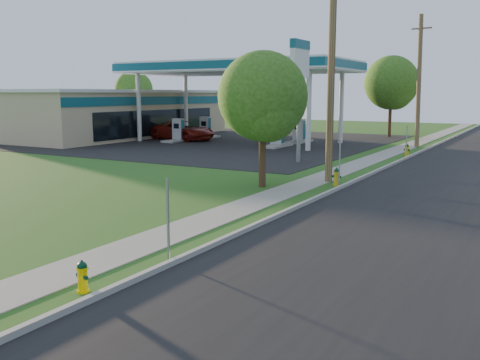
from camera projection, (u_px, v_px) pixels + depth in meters
name	position (u px, v px, depth m)	size (l,w,h in m)	color
ground_plane	(7.00, 326.00, 9.13)	(140.00, 140.00, 0.00)	#27591A
road	(409.00, 230.00, 15.46)	(8.00, 120.00, 0.02)	black
curb	(284.00, 213.00, 17.42)	(0.15, 120.00, 0.15)	#9B998F
sidewalk	(237.00, 209.00, 18.29)	(1.50, 120.00, 0.03)	gray
forecourt	(217.00, 141.00, 44.38)	(26.00, 28.00, 0.02)	black
utility_pole_mid	(331.00, 69.00, 23.17)	(1.40, 0.32, 9.80)	brown
utility_pole_far	(419.00, 81.00, 38.60)	(1.40, 0.32, 9.50)	brown
sign_post_near	(168.00, 220.00, 12.44)	(0.05, 0.04, 2.00)	gray
sign_post_mid	(340.00, 164.00, 22.53)	(0.05, 0.04, 2.00)	gray
sign_post_far	(406.00, 141.00, 32.97)	(0.05, 0.04, 2.00)	gray
gas_canopy	(238.00, 68.00, 42.45)	(18.18, 9.18, 6.40)	silver
fuel_pump_nw	(178.00, 133.00, 43.78)	(1.20, 3.20, 1.90)	#9B998F
fuel_pump_ne	(277.00, 137.00, 39.35)	(1.20, 3.20, 1.90)	#9B998F
fuel_pump_sw	(205.00, 130.00, 47.21)	(1.20, 3.20, 1.90)	#9B998F
fuel_pump_se	(299.00, 134.00, 42.77)	(1.20, 3.20, 1.90)	#9B998F
convenience_store	(117.00, 113.00, 49.45)	(10.40, 22.40, 4.25)	tan
price_pylon	(300.00, 66.00, 29.72)	(0.34, 2.04, 6.85)	gray
tree_verge	(264.00, 100.00, 22.03)	(3.75, 3.75, 5.68)	#392917
tree_lot	(392.00, 85.00, 47.52)	(4.80, 4.80, 7.27)	#392917
tree_back	(134.00, 91.00, 59.46)	(4.24, 4.24, 6.43)	#392917
hydrant_near	(82.00, 277.00, 10.61)	(0.35, 0.31, 0.67)	#F7CA00
hydrant_mid	(337.00, 177.00, 22.87)	(0.42, 0.37, 0.80)	gold
hydrant_far	(407.00, 150.00, 33.76)	(0.41, 0.37, 0.79)	#FFCB00
car_red	(183.00, 131.00, 45.18)	(2.70, 5.86, 1.63)	maroon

